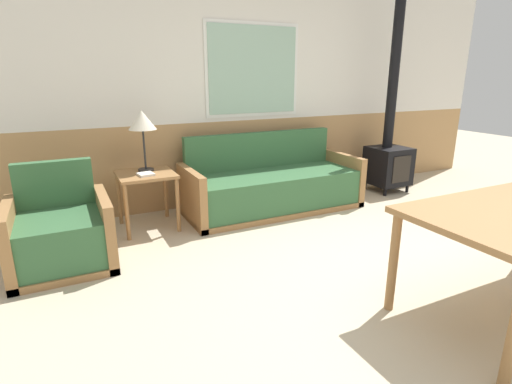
# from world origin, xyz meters

# --- Properties ---
(ground_plane) EXTENTS (16.00, 16.00, 0.00)m
(ground_plane) POSITION_xyz_m (0.00, 0.00, 0.00)
(ground_plane) COLOR beige
(wall_back) EXTENTS (7.20, 0.09, 2.70)m
(wall_back) POSITION_xyz_m (-0.01, 2.63, 1.36)
(wall_back) COLOR tan
(wall_back) RESTS_ON ground_plane
(couch) EXTENTS (2.07, 0.81, 0.88)m
(couch) POSITION_xyz_m (-0.20, 2.07, 0.27)
(couch) COLOR #9E7042
(couch) RESTS_ON ground_plane
(armchair) EXTENTS (0.79, 0.76, 0.84)m
(armchair) POSITION_xyz_m (-2.47, 1.57, 0.26)
(armchair) COLOR #9E7042
(armchair) RESTS_ON ground_plane
(side_table) EXTENTS (0.56, 0.56, 0.59)m
(side_table) POSITION_xyz_m (-1.64, 2.12, 0.49)
(side_table) COLOR #9E7042
(side_table) RESTS_ON ground_plane
(table_lamp) EXTENTS (0.28, 0.28, 0.62)m
(table_lamp) POSITION_xyz_m (-1.62, 2.22, 1.09)
(table_lamp) COLOR #262628
(table_lamp) RESTS_ON side_table
(book_stack) EXTENTS (0.16, 0.17, 0.02)m
(book_stack) POSITION_xyz_m (-1.66, 2.03, 0.60)
(book_stack) COLOR white
(book_stack) RESTS_ON side_table
(wood_stove) EXTENTS (0.49, 0.49, 2.45)m
(wood_stove) POSITION_xyz_m (1.59, 2.08, 0.59)
(wood_stove) COLOR black
(wood_stove) RESTS_ON ground_plane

